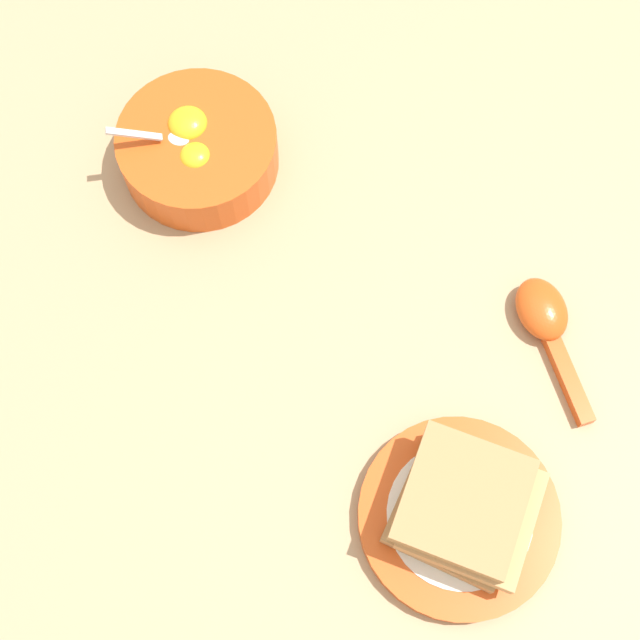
# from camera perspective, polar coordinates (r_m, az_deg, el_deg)

# --- Properties ---
(ground_plane) EXTENTS (3.00, 3.00, 0.00)m
(ground_plane) POSITION_cam_1_polar(r_m,az_deg,el_deg) (0.88, 0.76, 3.26)
(ground_plane) COLOR tan
(egg_bowl) EXTENTS (0.16, 0.16, 0.08)m
(egg_bowl) POSITION_cam_1_polar(r_m,az_deg,el_deg) (0.92, -7.81, 10.82)
(egg_bowl) COLOR #DB5119
(egg_bowl) RESTS_ON ground_plane
(toast_plate) EXTENTS (0.18, 0.18, 0.02)m
(toast_plate) POSITION_cam_1_polar(r_m,az_deg,el_deg) (0.82, 8.86, -12.34)
(toast_plate) COLOR #DB5119
(toast_plate) RESTS_ON ground_plane
(toast_sandwich) EXTENTS (0.12, 0.12, 0.05)m
(toast_sandwich) POSITION_cam_1_polar(r_m,az_deg,el_deg) (0.78, 9.24, -11.74)
(toast_sandwich) COLOR tan
(toast_sandwich) RESTS_ON toast_plate
(soup_spoon) EXTENTS (0.11, 0.14, 0.03)m
(soup_spoon) POSITION_cam_1_polar(r_m,az_deg,el_deg) (0.88, 14.26, -0.04)
(soup_spoon) COLOR #DB5119
(soup_spoon) RESTS_ON ground_plane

